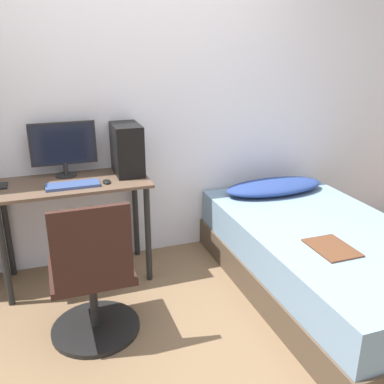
{
  "coord_description": "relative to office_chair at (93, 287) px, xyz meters",
  "views": [
    {
      "loc": [
        -0.68,
        -1.78,
        1.73
      ],
      "look_at": [
        0.21,
        0.75,
        0.75
      ],
      "focal_mm": 40.0,
      "sensor_mm": 36.0,
      "label": 1
    }
  ],
  "objects": [
    {
      "name": "ground_plane",
      "position": [
        0.51,
        -0.46,
        -0.35
      ],
      "size": [
        14.0,
        14.0,
        0.0
      ],
      "primitive_type": "plane",
      "color": "brown"
    },
    {
      "name": "office_chair",
      "position": [
        0.0,
        0.0,
        0.0
      ],
      "size": [
        0.54,
        0.54,
        0.91
      ],
      "color": "black",
      "rests_on": "ground_plane"
    },
    {
      "name": "bed",
      "position": [
        1.61,
        -0.02,
        -0.11
      ],
      "size": [
        1.14,
        2.04,
        0.49
      ],
      "color": "#4C3D2D",
      "rests_on": "ground_plane"
    },
    {
      "name": "magazine",
      "position": [
        1.44,
        -0.28,
        0.15
      ],
      "size": [
        0.24,
        0.32,
        0.01
      ],
      "color": "#56331E",
      "rests_on": "bed"
    },
    {
      "name": "wall_back",
      "position": [
        0.51,
        1.02,
        0.9
      ],
      "size": [
        8.0,
        0.05,
        2.5
      ],
      "color": "silver",
      "rests_on": "ground_plane"
    },
    {
      "name": "desk",
      "position": [
        -0.02,
        0.74,
        0.29
      ],
      "size": [
        1.07,
        0.52,
        0.76
      ],
      "color": "brown",
      "rests_on": "ground_plane"
    },
    {
      "name": "pillow",
      "position": [
        1.61,
        0.74,
        0.2
      ],
      "size": [
        0.87,
        0.36,
        0.11
      ],
      "color": "navy",
      "rests_on": "bed"
    },
    {
      "name": "keyboard",
      "position": [
        -0.02,
        0.63,
        0.43
      ],
      "size": [
        0.36,
        0.14,
        0.02
      ],
      "color": "#33477A",
      "rests_on": "desk"
    },
    {
      "name": "mouse",
      "position": [
        0.21,
        0.63,
        0.43
      ],
      "size": [
        0.06,
        0.09,
        0.02
      ],
      "color": "black",
      "rests_on": "desk"
    },
    {
      "name": "monitor",
      "position": [
        -0.05,
        0.9,
        0.64
      ],
      "size": [
        0.47,
        0.15,
        0.4
      ],
      "color": "black",
      "rests_on": "desk"
    },
    {
      "name": "pc_tower",
      "position": [
        0.39,
        0.81,
        0.6
      ],
      "size": [
        0.2,
        0.33,
        0.37
      ],
      "color": "black",
      "rests_on": "desk"
    },
    {
      "name": "phone",
      "position": [
        -0.48,
        0.79,
        0.42
      ],
      "size": [
        0.07,
        0.14,
        0.01
      ],
      "color": "black",
      "rests_on": "desk"
    }
  ]
}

